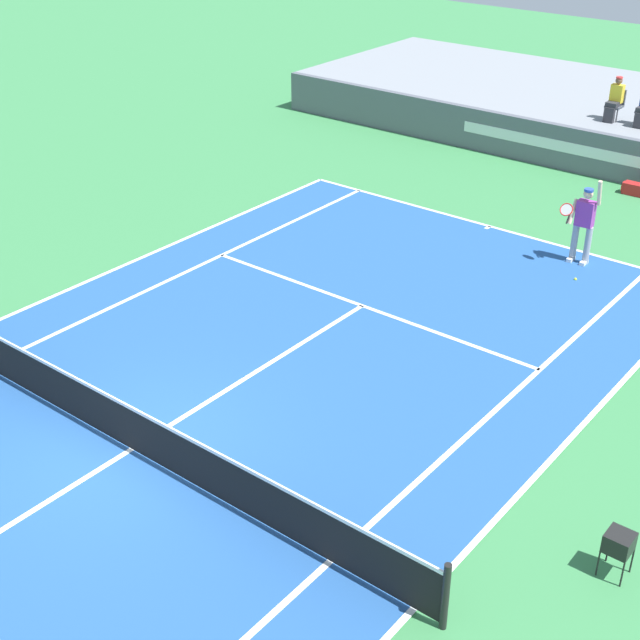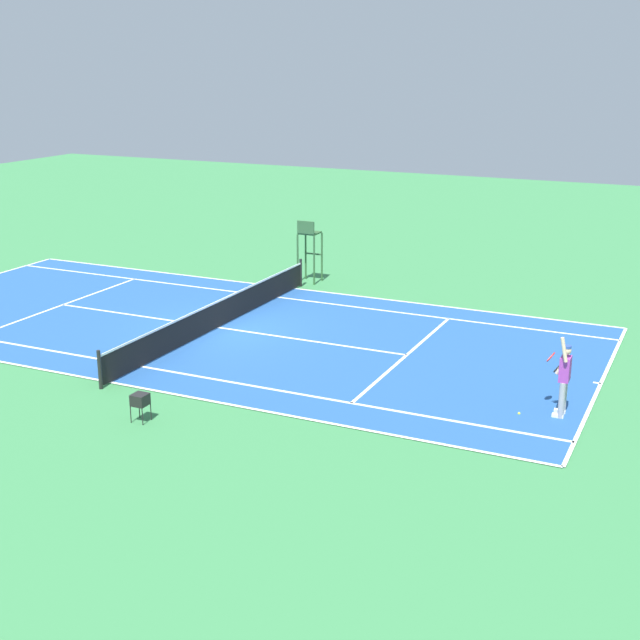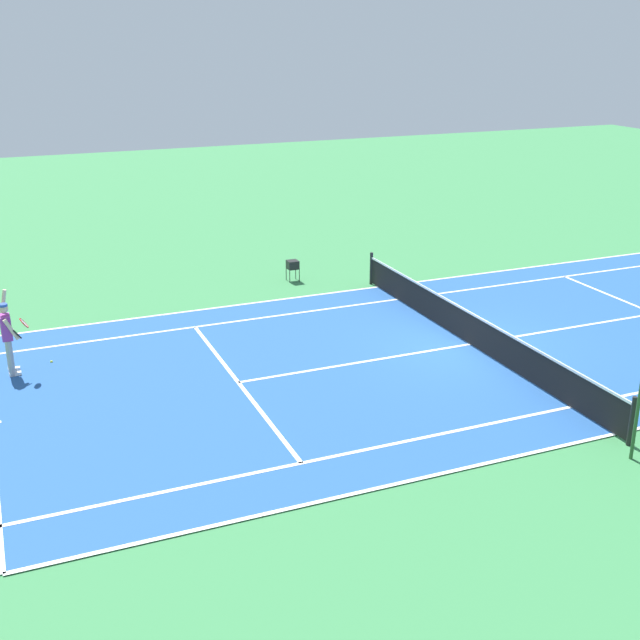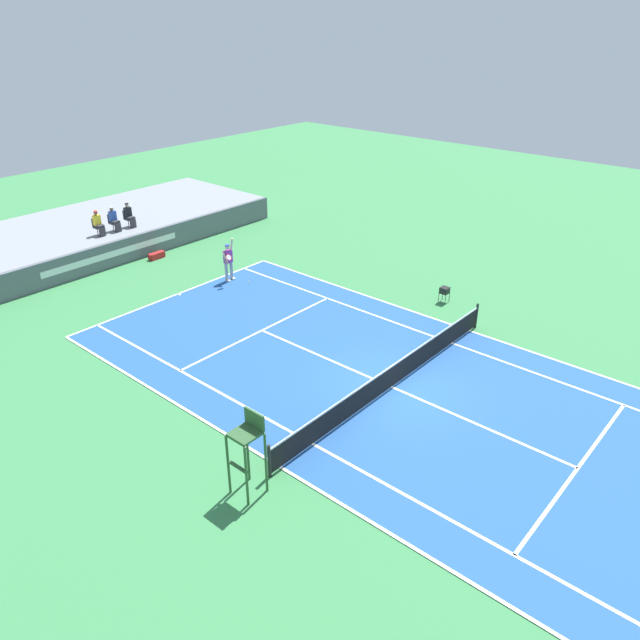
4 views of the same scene
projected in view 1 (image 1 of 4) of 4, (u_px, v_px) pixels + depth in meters
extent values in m
plane|color=#387F47|center=(131.00, 451.00, 14.73)|extent=(80.00, 80.00, 0.00)
cube|color=#235193|center=(131.00, 450.00, 14.72)|extent=(10.98, 23.78, 0.02)
cube|color=white|center=(490.00, 226.00, 22.87)|extent=(10.98, 0.10, 0.01)
cube|color=white|center=(413.00, 609.00, 11.73)|extent=(0.10, 23.78, 0.01)
cube|color=white|center=(329.00, 562.00, 12.48)|extent=(0.10, 23.78, 0.01)
cube|color=white|center=(362.00, 306.00, 19.11)|extent=(8.22, 0.10, 0.01)
cube|color=white|center=(131.00, 450.00, 14.72)|extent=(0.10, 12.80, 0.01)
cube|color=white|center=(488.00, 227.00, 22.80)|extent=(0.10, 0.20, 0.01)
cylinder|color=black|center=(445.00, 597.00, 11.24)|extent=(0.10, 0.10, 1.07)
cube|color=black|center=(128.00, 427.00, 14.50)|extent=(11.78, 0.02, 0.84)
cube|color=white|center=(125.00, 405.00, 14.30)|extent=(11.78, 0.03, 0.06)
cube|color=#565B66|center=(580.00, 151.00, 26.16)|extent=(21.73, 0.24, 1.29)
cube|color=silver|center=(579.00, 150.00, 26.04)|extent=(7.60, 0.01, 0.32)
cube|color=gray|center=(632.00, 121.00, 28.83)|extent=(21.73, 7.54, 1.29)
cube|color=#474C56|center=(614.00, 106.00, 26.45)|extent=(0.44, 0.44, 0.06)
cube|color=#474C56|center=(618.00, 96.00, 26.47)|extent=(0.44, 0.06, 0.44)
cylinder|color=#4C4C51|center=(617.00, 116.00, 26.36)|extent=(0.04, 0.04, 0.38)
cylinder|color=#4C4C51|center=(605.00, 114.00, 26.55)|extent=(0.04, 0.04, 0.38)
cube|color=#2D2D33|center=(613.00, 104.00, 26.34)|extent=(0.34, 0.44, 0.16)
cube|color=#2D2D33|center=(609.00, 115.00, 26.34)|extent=(0.30, 0.14, 0.44)
cube|color=yellow|center=(617.00, 93.00, 26.31)|extent=(0.36, 0.22, 0.52)
sphere|color=brown|center=(619.00, 81.00, 26.13)|extent=(0.20, 0.20, 0.20)
cylinder|color=red|center=(620.00, 78.00, 26.09)|extent=(0.19, 0.19, 0.05)
cylinder|color=#4C4C51|center=(635.00, 119.00, 26.05)|extent=(0.04, 0.04, 0.38)
cube|color=#2D2D33|center=(640.00, 121.00, 25.84)|extent=(0.30, 0.14, 0.44)
cylinder|color=#9E9EA3|center=(587.00, 246.00, 20.75)|extent=(0.15, 0.15, 0.92)
cylinder|color=#9E9EA3|center=(574.00, 242.00, 20.92)|extent=(0.15, 0.15, 0.92)
cube|color=white|center=(584.00, 263.00, 20.91)|extent=(0.13, 0.28, 0.10)
cube|color=white|center=(571.00, 259.00, 21.08)|extent=(0.13, 0.28, 0.10)
cube|color=purple|center=(585.00, 213.00, 20.47)|extent=(0.41, 0.25, 0.60)
sphere|color=beige|center=(588.00, 194.00, 20.24)|extent=(0.22, 0.22, 0.22)
cylinder|color=#2D4CA8|center=(589.00, 190.00, 20.20)|extent=(0.21, 0.21, 0.06)
cylinder|color=beige|center=(600.00, 193.00, 20.04)|extent=(0.10, 0.22, 0.61)
cylinder|color=beige|center=(573.00, 211.00, 20.53)|extent=(0.10, 0.33, 0.56)
cylinder|color=black|center=(568.00, 218.00, 20.53)|extent=(0.04, 0.19, 0.25)
torus|color=red|center=(566.00, 210.00, 20.28)|extent=(0.31, 0.20, 0.26)
cylinder|color=silver|center=(566.00, 210.00, 20.28)|extent=(0.27, 0.17, 0.22)
sphere|color=#D1E533|center=(575.00, 279.00, 20.19)|extent=(0.07, 0.07, 0.07)
cube|color=red|center=(639.00, 190.00, 24.76)|extent=(0.85, 0.34, 0.32)
cylinder|color=red|center=(624.00, 187.00, 24.98)|extent=(0.07, 0.32, 0.32)
cube|color=black|center=(619.00, 542.00, 12.05)|extent=(0.36, 0.36, 0.28)
cylinder|color=black|center=(598.00, 563.00, 12.20)|extent=(0.02, 0.02, 0.42)
cylinder|color=black|center=(622.00, 575.00, 12.01)|extent=(0.02, 0.02, 0.42)
cylinder|color=black|center=(608.00, 549.00, 12.43)|extent=(0.02, 0.02, 0.42)
cylinder|color=black|center=(632.00, 560.00, 12.25)|extent=(0.02, 0.02, 0.42)
ellipsoid|color=#D1E533|center=(620.00, 538.00, 12.01)|extent=(0.30, 0.30, 0.12)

